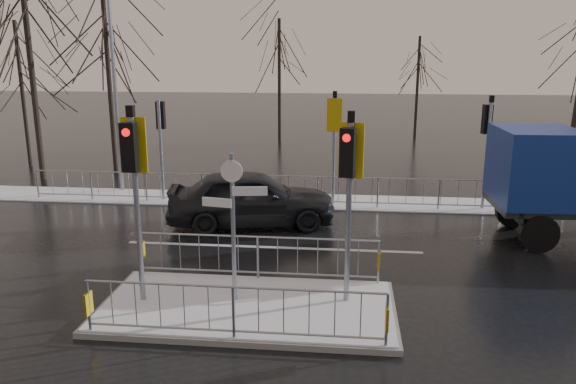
# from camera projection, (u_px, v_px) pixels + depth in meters

# --- Properties ---
(ground) EXTENTS (120.00, 120.00, 0.00)m
(ground) POSITION_uv_depth(u_px,v_px,m) (248.00, 310.00, 11.47)
(ground) COLOR black
(ground) RESTS_ON ground
(snow_verge) EXTENTS (30.00, 2.00, 0.04)m
(snow_verge) POSITION_uv_depth(u_px,v_px,m) (290.00, 201.00, 19.76)
(snow_verge) COLOR white
(snow_verge) RESTS_ON ground
(lane_markings) EXTENTS (8.00, 11.38, 0.01)m
(lane_markings) POSITION_uv_depth(u_px,v_px,m) (245.00, 318.00, 11.15)
(lane_markings) COLOR silver
(lane_markings) RESTS_ON ground
(traffic_island) EXTENTS (6.00, 3.04, 4.15)m
(traffic_island) POSITION_uv_depth(u_px,v_px,m) (247.00, 292.00, 11.39)
(traffic_island) COLOR slate
(traffic_island) RESTS_ON ground
(far_kerb_fixtures) EXTENTS (18.00, 0.65, 3.83)m
(far_kerb_fixtures) POSITION_uv_depth(u_px,v_px,m) (297.00, 176.00, 18.99)
(far_kerb_fixtures) COLOR gray
(far_kerb_fixtures) RESTS_ON ground
(car_far_lane) EXTENTS (5.30, 2.92, 1.71)m
(car_far_lane) POSITION_uv_depth(u_px,v_px,m) (252.00, 198.00, 16.89)
(car_far_lane) COLOR black
(car_far_lane) RESTS_ON ground
(flatbed_truck) EXTENTS (6.80, 2.64, 3.12)m
(flatbed_truck) POSITION_uv_depth(u_px,v_px,m) (569.00, 182.00, 15.37)
(flatbed_truck) COLOR black
(flatbed_truck) RESTS_ON ground
(tree_near_a) EXTENTS (4.75, 4.75, 8.97)m
(tree_near_a) POSITION_uv_depth(u_px,v_px,m) (27.00, 25.00, 21.65)
(tree_near_a) COLOR black
(tree_near_a) RESTS_ON ground
(tree_near_b) EXTENTS (4.00, 4.00, 7.55)m
(tree_near_b) POSITION_uv_depth(u_px,v_px,m) (107.00, 51.00, 23.08)
(tree_near_b) COLOR black
(tree_near_b) RESTS_ON ground
(tree_near_c) EXTENTS (3.50, 3.50, 6.61)m
(tree_near_c) POSITION_uv_depth(u_px,v_px,m) (19.00, 66.00, 24.66)
(tree_near_c) COLOR black
(tree_near_c) RESTS_ON ground
(tree_far_a) EXTENTS (3.75, 3.75, 7.08)m
(tree_far_a) POSITION_uv_depth(u_px,v_px,m) (279.00, 56.00, 31.70)
(tree_far_a) COLOR black
(tree_far_a) RESTS_ON ground
(tree_far_b) EXTENTS (3.25, 3.25, 6.14)m
(tree_far_b) POSITION_uv_depth(u_px,v_px,m) (418.00, 68.00, 32.97)
(tree_far_b) COLOR black
(tree_far_b) RESTS_ON ground
(street_lamp_left) EXTENTS (1.25, 0.18, 8.20)m
(street_lamp_left) POSITION_uv_depth(u_px,v_px,m) (116.00, 70.00, 20.19)
(street_lamp_left) COLOR gray
(street_lamp_left) RESTS_ON ground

